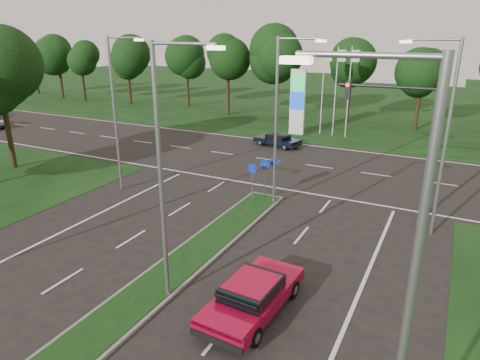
% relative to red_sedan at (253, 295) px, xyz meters
% --- Properties ---
extents(verge_far, '(160.00, 50.00, 0.02)m').
position_rel_red_sedan_xyz_m(verge_far, '(-3.93, 48.39, -0.69)').
color(verge_far, black).
rests_on(verge_far, ground).
extents(cross_road, '(160.00, 12.00, 0.02)m').
position_rel_red_sedan_xyz_m(cross_road, '(-3.93, 17.39, -0.69)').
color(cross_road, black).
rests_on(cross_road, ground).
extents(median_kerb, '(2.00, 26.00, 0.12)m').
position_rel_red_sedan_xyz_m(median_kerb, '(-3.93, -2.61, -0.63)').
color(median_kerb, slate).
rests_on(median_kerb, ground).
extents(streetlight_median_near, '(2.53, 0.22, 9.00)m').
position_rel_red_sedan_xyz_m(streetlight_median_near, '(-2.93, -0.61, 4.39)').
color(streetlight_median_near, gray).
rests_on(streetlight_median_near, ground).
extents(streetlight_median_far, '(2.53, 0.22, 9.00)m').
position_rel_red_sedan_xyz_m(streetlight_median_far, '(-2.93, 9.39, 4.39)').
color(streetlight_median_far, gray).
rests_on(streetlight_median_far, ground).
extents(streetlight_left_far, '(2.53, 0.22, 9.00)m').
position_rel_red_sedan_xyz_m(streetlight_left_far, '(-12.23, 7.39, 4.39)').
color(streetlight_left_far, gray).
rests_on(streetlight_left_far, ground).
extents(streetlight_right_far, '(2.53, 0.22, 9.00)m').
position_rel_red_sedan_xyz_m(streetlight_right_far, '(4.87, 9.39, 4.39)').
color(streetlight_right_far, gray).
rests_on(streetlight_right_far, ground).
extents(streetlight_right_near, '(2.53, 0.22, 9.00)m').
position_rel_red_sedan_xyz_m(streetlight_right_near, '(4.87, -4.61, 4.39)').
color(streetlight_right_near, gray).
rests_on(streetlight_right_near, ground).
extents(traffic_signal, '(5.10, 0.42, 7.00)m').
position_rel_red_sedan_xyz_m(traffic_signal, '(3.26, 11.39, 3.97)').
color(traffic_signal, black).
rests_on(traffic_signal, ground).
extents(median_signs, '(1.16, 1.76, 2.38)m').
position_rel_red_sedan_xyz_m(median_signs, '(-3.93, 9.79, 1.03)').
color(median_signs, gray).
rests_on(median_signs, ground).
extents(gas_pylon, '(5.80, 1.26, 8.00)m').
position_rel_red_sedan_xyz_m(gas_pylon, '(-7.72, 26.44, 2.51)').
color(gas_pylon, silver).
rests_on(gas_pylon, ground).
extents(tree_left_far, '(5.20, 5.20, 8.86)m').
position_rel_red_sedan_xyz_m(tree_left_far, '(-21.83, 7.32, 5.42)').
color(tree_left_far, black).
rests_on(tree_left_far, ground).
extents(treeline_far, '(6.00, 6.00, 9.90)m').
position_rel_red_sedan_xyz_m(treeline_far, '(-3.83, 33.32, 6.14)').
color(treeline_far, black).
rests_on(treeline_far, ground).
extents(red_sedan, '(2.15, 4.74, 1.28)m').
position_rel_red_sedan_xyz_m(red_sedan, '(0.00, 0.00, 0.00)').
color(red_sedan, '#9F0829').
rests_on(red_sedan, ground).
extents(navy_sedan, '(4.12, 2.36, 1.07)m').
position_rel_red_sedan_xyz_m(navy_sedan, '(-7.81, 21.39, -0.11)').
color(navy_sedan, black).
rests_on(navy_sedan, ground).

